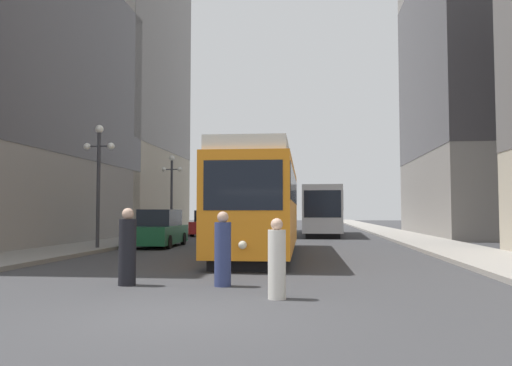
{
  "coord_description": "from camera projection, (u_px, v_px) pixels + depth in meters",
  "views": [
    {
      "loc": [
        2.11,
        -8.3,
        1.7
      ],
      "look_at": [
        0.03,
        10.54,
        2.77
      ],
      "focal_mm": 35.93,
      "sensor_mm": 36.0,
      "label": 1
    }
  ],
  "objects": [
    {
      "name": "ground_plane",
      "position": [
        184.0,
        316.0,
        8.37
      ],
      "size": [
        200.0,
        200.0,
        0.0
      ],
      "primitive_type": "plane",
      "color": "#38383A"
    },
    {
      "name": "sidewalk_left",
      "position": [
        204.0,
        229.0,
        48.97
      ],
      "size": [
        3.2,
        120.0,
        0.15
      ],
      "primitive_type": "cube",
      "color": "gray",
      "rests_on": "ground"
    },
    {
      "name": "sidewalk_right",
      "position": [
        380.0,
        230.0,
        47.16
      ],
      "size": [
        3.2,
        120.0,
        0.15
      ],
      "primitive_type": "cube",
      "color": "gray",
      "rests_on": "ground"
    },
    {
      "name": "streetcar",
      "position": [
        261.0,
        202.0,
        20.26
      ],
      "size": [
        2.82,
        12.54,
        3.89
      ],
      "rotation": [
        0.0,
        0.0,
        0.02
      ],
      "color": "black",
      "rests_on": "ground"
    },
    {
      "name": "transit_bus",
      "position": [
        324.0,
        209.0,
        37.75
      ],
      "size": [
        3.04,
        12.03,
        3.45
      ],
      "rotation": [
        0.0,
        0.0,
        -0.04
      ],
      "color": "black",
      "rests_on": "ground"
    },
    {
      "name": "parked_car_left_near",
      "position": [
        209.0,
        224.0,
        37.05
      ],
      "size": [
        1.97,
        4.56,
        1.82
      ],
      "rotation": [
        0.0,
        0.0,
        -0.02
      ],
      "color": "black",
      "rests_on": "ground"
    },
    {
      "name": "parked_car_left_mid",
      "position": [
        160.0,
        229.0,
        25.13
      ],
      "size": [
        2.01,
        4.97,
        1.82
      ],
      "rotation": [
        0.0,
        0.0,
        0.03
      ],
      "color": "black",
      "rests_on": "ground"
    },
    {
      "name": "pedestrian_crossing_near",
      "position": [
        223.0,
        251.0,
        11.74
      ],
      "size": [
        0.38,
        0.38,
        1.71
      ],
      "rotation": [
        0.0,
        0.0,
        0.75
      ],
      "color": "navy",
      "rests_on": "ground"
    },
    {
      "name": "pedestrian_crossing_far",
      "position": [
        127.0,
        249.0,
        11.89
      ],
      "size": [
        0.4,
        0.4,
        1.79
      ],
      "rotation": [
        0.0,
        0.0,
        1.71
      ],
      "color": "black",
      "rests_on": "ground"
    },
    {
      "name": "pedestrian_on_sidewalk",
      "position": [
        277.0,
        261.0,
        10.02
      ],
      "size": [
        0.35,
        0.35,
        1.58
      ],
      "rotation": [
        0.0,
        0.0,
        0.38
      ],
      "color": "beige",
      "rests_on": "ground"
    },
    {
      "name": "lamp_post_left_near",
      "position": [
        99.0,
        166.0,
        22.58
      ],
      "size": [
        1.41,
        0.36,
        5.41
      ],
      "color": "#333338",
      "rests_on": "sidewalk_left"
    },
    {
      "name": "lamp_post_left_far",
      "position": [
        172.0,
        183.0,
        34.27
      ],
      "size": [
        1.41,
        0.36,
        5.35
      ],
      "color": "#333338",
      "rests_on": "sidewalk_left"
    },
    {
      "name": "building_left_midblock",
      "position": [
        88.0,
        65.0,
        43.63
      ],
      "size": [
        14.64,
        16.5,
        27.55
      ],
      "color": "#B2A893",
      "rests_on": "ground"
    },
    {
      "name": "building_right_corner",
      "position": [
        503.0,
        69.0,
        36.81
      ],
      "size": [
        12.49,
        16.96,
        23.32
      ],
      "color": "gray",
      "rests_on": "ground"
    }
  ]
}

